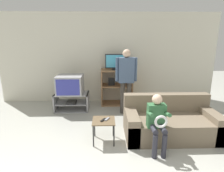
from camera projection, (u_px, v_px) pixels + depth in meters
The scene contains 11 objects.
wall_back at pixel (108, 58), 5.53m from camera, with size 6.40×0.06×2.60m.
tv_stand at pixel (72, 102), 5.02m from camera, with size 0.89×0.52×0.46m.
television_main at pixel (70, 85), 4.89m from camera, with size 0.66×0.62×0.49m.
media_shelf at pixel (117, 87), 5.41m from camera, with size 0.89×0.51×1.02m.
television_flat at pixel (116, 62), 5.23m from camera, with size 0.62×0.20×0.44m.
snack_table at pixel (104, 123), 3.43m from camera, with size 0.41×0.41×0.42m.
remote_control_black at pixel (103, 120), 3.41m from camera, with size 0.04×0.14×0.02m, color black.
remote_control_white at pixel (107, 119), 3.44m from camera, with size 0.04×0.14×0.02m, color gray.
couch at pixel (170, 123), 3.69m from camera, with size 1.76×0.90×0.77m.
person_standing_adult at pixel (126, 76), 4.60m from camera, with size 0.53×0.20×1.63m.
person_seated_child at pixel (157, 119), 3.11m from camera, with size 0.33×0.43×0.98m.
Camera 1 is at (-0.05, -1.75, 1.88)m, focal length 30.00 mm.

